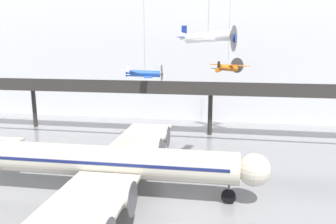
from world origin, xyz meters
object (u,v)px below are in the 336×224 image
at_px(suspended_plane_white_twin, 208,37).
at_px(suspended_plane_orange_highwing, 228,67).
at_px(suspended_plane_blue_trainer, 145,74).
at_px(airliner_silver_main, 105,162).

distance_m(suspended_plane_white_twin, suspended_plane_orange_highwing, 18.17).
relative_size(suspended_plane_orange_highwing, suspended_plane_blue_trainer, 0.95).
bearing_deg(airliner_silver_main, suspended_plane_blue_trainer, 90.00).
bearing_deg(suspended_plane_white_twin, suspended_plane_orange_highwing, 97.73).
distance_m(airliner_silver_main, suspended_plane_white_twin, 15.77).
bearing_deg(suspended_plane_white_twin, airliner_silver_main, -131.71).
xyz_separation_m(airliner_silver_main, suspended_plane_white_twin, (9.00, 5.93, 11.51)).
height_order(suspended_plane_white_twin, suspended_plane_blue_trainer, suspended_plane_white_twin).
xyz_separation_m(suspended_plane_orange_highwing, suspended_plane_blue_trainer, (-11.45, -6.63, -0.55)).
bearing_deg(airliner_silver_main, suspended_plane_white_twin, 32.60).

